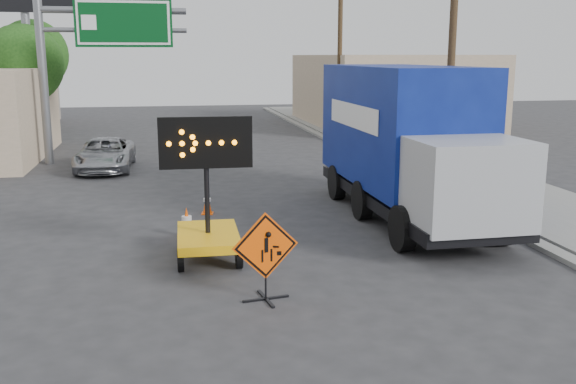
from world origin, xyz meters
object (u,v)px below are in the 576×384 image
object	(u,v)px
pickup_truck	(105,154)
box_truck	(407,151)
construction_sign	(265,254)
arrow_board	(208,228)

from	to	relation	value
pickup_truck	box_truck	distance (m)	13.36
box_truck	construction_sign	bearing A→B (deg)	-131.93
box_truck	arrow_board	bearing A→B (deg)	-154.80
construction_sign	arrow_board	xyz separation A→B (m)	(-0.88, 2.77, -0.19)
pickup_truck	box_truck	world-z (taller)	box_truck
construction_sign	pickup_truck	bearing A→B (deg)	96.33
construction_sign	arrow_board	distance (m)	2.91
construction_sign	pickup_truck	world-z (taller)	construction_sign
construction_sign	pickup_truck	distance (m)	15.82
construction_sign	pickup_truck	xyz separation A→B (m)	(-4.13, 15.27, -0.26)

